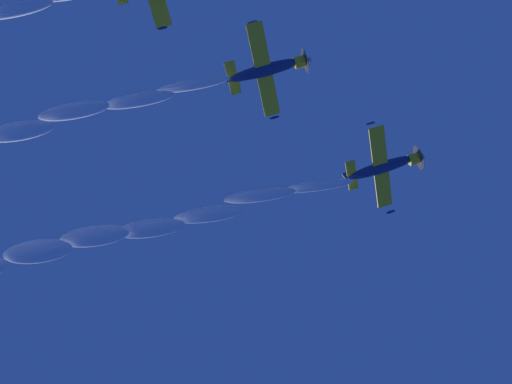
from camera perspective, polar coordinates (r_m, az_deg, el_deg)
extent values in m
ellipsoid|color=navy|center=(71.98, 10.71, 2.08)|extent=(3.27, 7.88, 2.90)
cylinder|color=yellow|center=(73.16, 13.27, 2.75)|extent=(1.63, 1.53, 1.65)
cone|color=white|center=(73.43, 13.81, 2.89)|extent=(0.85, 1.03, 0.84)
cylinder|color=#3F3F47|center=(73.36, 13.68, 2.86)|extent=(3.05, 1.20, 3.18)
cube|color=yellow|center=(71.73, 10.58, 2.03)|extent=(9.81, 3.50, 2.69)
ellipsoid|color=navy|center=(72.44, 11.41, -1.67)|extent=(0.57, 1.12, 0.54)
ellipsoid|color=navy|center=(71.33, 9.74, 5.78)|extent=(0.57, 1.12, 0.54)
cube|color=yellow|center=(71.06, 8.17, 1.42)|extent=(3.62, 1.71, 1.11)
cube|color=navy|center=(71.60, 7.98, 1.42)|extent=(0.67, 1.56, 1.51)
ellipsoid|color=#1E232D|center=(72.55, 10.84, 2.16)|extent=(1.33, 2.01, 1.24)
ellipsoid|color=navy|center=(68.19, 0.82, 10.35)|extent=(3.15, 7.90, 2.65)
cylinder|color=yellow|center=(68.81, 3.73, 10.99)|extent=(1.59, 1.50, 1.59)
cone|color=white|center=(68.97, 4.34, 11.12)|extent=(0.83, 1.02, 0.80)
cylinder|color=#3F3F47|center=(68.93, 4.20, 11.09)|extent=(2.99, 1.10, 3.11)
cube|color=yellow|center=(67.96, 0.65, 10.32)|extent=(9.87, 3.52, 2.23)
ellipsoid|color=navy|center=(68.02, 1.58, 6.36)|extent=(0.55, 1.12, 0.50)
ellipsoid|color=navy|center=(68.24, -0.29, 14.26)|extent=(0.55, 1.12, 0.50)
cube|color=yellow|center=(67.81, -1.99, 9.70)|extent=(3.64, 1.72, 0.93)
cube|color=navy|center=(68.39, -2.10, 9.67)|extent=(0.61, 1.52, 1.49)
ellipsoid|color=#1E232D|center=(68.72, 1.05, 10.39)|extent=(1.29, 2.00, 1.17)
ellipsoid|color=navy|center=(66.63, -7.98, 13.66)|extent=(0.57, 1.12, 0.47)
ellipsoid|color=white|center=(70.40, 5.22, 0.53)|extent=(2.64, 7.87, 2.36)
ellipsoid|color=white|center=(69.56, 0.29, -0.29)|extent=(2.90, 7.96, 2.61)
ellipsoid|color=white|center=(69.29, -4.09, -1.92)|extent=(3.15, 8.06, 2.86)
ellipsoid|color=white|center=(69.34, -9.04, -3.08)|extent=(3.41, 8.15, 3.11)
ellipsoid|color=white|center=(70.08, -13.65, -3.68)|extent=(3.67, 8.24, 3.36)
ellipsoid|color=white|center=(71.22, -18.13, -4.84)|extent=(3.93, 8.33, 3.61)
ellipsoid|color=white|center=(67.45, -5.43, 9.10)|extent=(2.64, 7.87, 2.36)
ellipsoid|color=white|center=(67.40, -10.04, 7.72)|extent=(2.90, 7.96, 2.61)
ellipsoid|color=white|center=(68.16, -15.30, 6.67)|extent=(3.15, 8.06, 2.86)
ellipsoid|color=white|center=(69.19, -19.59, 4.88)|extent=(3.41, 8.15, 3.11)
ellipsoid|color=white|center=(69.00, -19.76, 14.42)|extent=(2.90, 7.96, 2.61)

